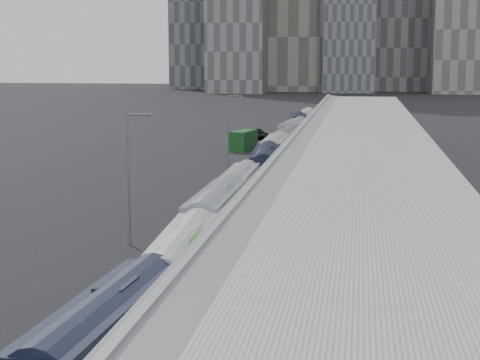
% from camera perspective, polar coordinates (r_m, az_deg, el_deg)
% --- Properties ---
extents(sidewalk, '(10.00, 170.00, 0.12)m').
position_cam_1_polar(sidewalk, '(67.65, 5.18, -3.07)').
color(sidewalk, gray).
rests_on(sidewalk, ground).
extents(lane_line, '(0.12, 160.00, 0.02)m').
position_cam_1_polar(lane_line, '(69.04, -3.57, -2.86)').
color(lane_line, gold).
rests_on(lane_line, ground).
extents(depot, '(12.45, 160.40, 7.20)m').
position_cam_1_polar(depot, '(66.92, 8.63, -0.26)').
color(depot, gray).
rests_on(depot, ground).
extents(bus_1, '(3.51, 14.01, 4.06)m').
position_cam_1_polar(bus_1, '(35.28, -9.53, -11.55)').
color(bus_1, '#151B31').
rests_on(bus_1, ground).
extents(bus_2, '(3.45, 13.67, 3.96)m').
position_cam_1_polar(bus_2, '(47.00, -4.12, -6.33)').
color(bus_2, silver).
rests_on(bus_2, ground).
extents(bus_3, '(3.03, 13.65, 3.98)m').
position_cam_1_polar(bus_3, '(61.66, -1.67, -2.66)').
color(bus_3, gray).
rests_on(bus_3, ground).
extents(bus_4, '(2.78, 12.43, 3.63)m').
position_cam_1_polar(bus_4, '(74.77, -0.10, -0.76)').
color(bus_4, '#A8AAB2').
rests_on(bus_4, ground).
extents(bus_5, '(3.67, 13.81, 3.99)m').
position_cam_1_polar(bus_5, '(88.88, 1.84, 0.86)').
color(bus_5, black).
rests_on(bus_5, ground).
extents(bus_6, '(2.89, 12.98, 3.79)m').
position_cam_1_polar(bus_6, '(104.25, 2.50, 1.98)').
color(bus_6, '#B4B5B6').
rests_on(bus_6, ground).
extents(bus_7, '(3.61, 12.61, 3.64)m').
position_cam_1_polar(bus_7, '(117.65, 3.44, 2.72)').
color(bus_7, slate).
rests_on(bus_7, ground).
extents(bus_8, '(3.86, 13.87, 4.00)m').
position_cam_1_polar(bus_8, '(128.24, 3.84, 3.28)').
color(bus_8, '#9798A0').
rests_on(bus_8, ground).
extents(bus_9, '(3.32, 13.26, 3.84)m').
position_cam_1_polar(bus_9, '(143.69, 4.12, 3.84)').
color(bus_9, black).
rests_on(bus_9, ground).
extents(bus_10, '(2.96, 12.57, 3.65)m').
position_cam_1_polar(bus_10, '(159.12, 4.84, 4.28)').
color(bus_10, silver).
rests_on(bus_10, ground).
extents(tree_1, '(2.80, 2.80, 5.22)m').
position_cam_1_polar(tree_1, '(42.77, -1.64, -4.88)').
color(tree_1, black).
rests_on(tree_1, ground).
extents(tree_2, '(2.67, 2.67, 4.75)m').
position_cam_1_polar(tree_2, '(64.48, 1.92, -0.60)').
color(tree_2, black).
rests_on(tree_2, ground).
extents(tree_3, '(2.50, 2.50, 4.78)m').
position_cam_1_polar(tree_3, '(89.04, 3.84, 2.05)').
color(tree_3, black).
rests_on(tree_3, ground).
extents(street_lamp_near, '(2.04, 0.22, 9.85)m').
position_cam_1_polar(street_lamp_near, '(59.33, -7.78, 0.67)').
color(street_lamp_near, '#59595E').
rests_on(street_lamp_near, ground).
extents(street_lamp_far, '(2.04, 0.22, 9.10)m').
position_cam_1_polar(street_lamp_far, '(101.91, -0.76, 3.89)').
color(street_lamp_far, '#59595E').
rests_on(street_lamp_far, ground).
extents(shipping_container, '(3.59, 6.34, 2.97)m').
position_cam_1_polar(shipping_container, '(119.97, 0.25, 2.82)').
color(shipping_container, '#123C19').
rests_on(shipping_container, ground).
extents(suv, '(4.79, 6.64, 1.68)m').
position_cam_1_polar(suv, '(137.35, 1.25, 3.31)').
color(suv, black).
rests_on(suv, ground).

